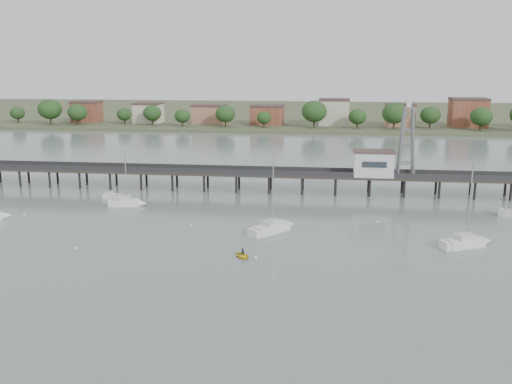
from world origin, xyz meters
TOP-DOWN VIEW (x-y plane):
  - ground_plane at (0.00, 0.00)m, footprint 500.00×500.00m
  - pier at (0.00, 60.00)m, footprint 150.00×5.00m
  - pier_building at (25.00, 60.00)m, footprint 8.40×5.40m
  - lattice_tower at (31.50, 60.00)m, footprint 3.20×3.20m
  - sailboat_d at (37.32, 27.01)m, footprint 8.34×5.83m
  - sailboat_c at (7.58, 31.47)m, footprint 7.62×8.43m
  - sailboat_b at (-22.00, 44.31)m, footprint 6.85×3.22m
  - white_tender at (-27.68, 49.76)m, footprint 4.08×2.09m
  - yellow_dinghy at (3.83, 17.74)m, footprint 2.09×1.75m
  - dinghy_occupant at (3.83, 17.74)m, footprint 0.47×1.23m
  - mooring_buoys at (2.20, 27.32)m, footprint 90.15×21.26m
  - far_shore at (0.36, 239.58)m, footprint 500.00×170.00m

SIDE VIEW (x-z plane):
  - ground_plane at x=0.00m, z-range 0.00..0.00m
  - yellow_dinghy at x=3.83m, z-range -1.49..1.49m
  - dinghy_occupant at x=3.83m, z-range -0.15..0.15m
  - mooring_buoys at x=2.20m, z-range -0.12..0.28m
  - white_tender at x=-27.68m, z-range -0.29..1.23m
  - sailboat_c at x=7.58m, z-range -6.62..7.90m
  - sailboat_d at x=37.32m, z-range -6.10..7.38m
  - sailboat_b at x=-22.00m, z-range -4.88..6.18m
  - far_shore at x=0.36m, z-range -4.25..6.15m
  - pier at x=0.00m, z-range 1.04..6.54m
  - pier_building at x=25.00m, z-range 4.02..9.32m
  - lattice_tower at x=31.50m, z-range 3.35..18.85m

